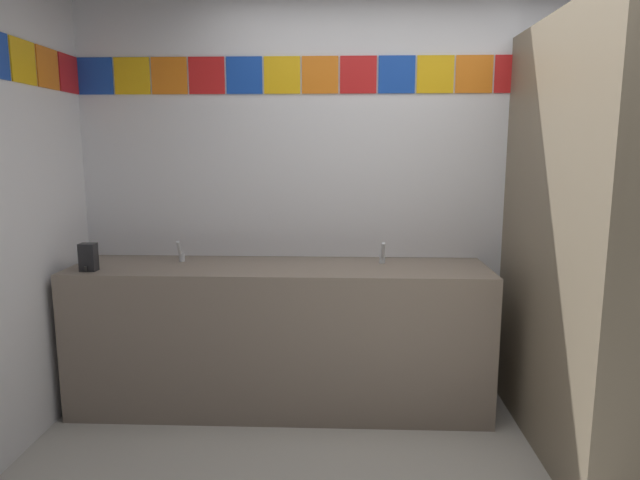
# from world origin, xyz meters

# --- Properties ---
(wall_back) EXTENTS (4.23, 0.09, 2.86)m
(wall_back) POSITION_xyz_m (-0.00, 1.49, 1.44)
(wall_back) COLOR silver
(wall_back) RESTS_ON ground_plane
(vanity_counter) EXTENTS (2.49, 0.59, 0.88)m
(vanity_counter) POSITION_xyz_m (-0.82, 1.15, 0.45)
(vanity_counter) COLOR gray
(vanity_counter) RESTS_ON ground_plane
(faucet_left) EXTENTS (0.04, 0.10, 0.14)m
(faucet_left) POSITION_xyz_m (-1.44, 1.24, 0.94)
(faucet_left) COLOR silver
(faucet_left) RESTS_ON vanity_counter
(faucet_right) EXTENTS (0.04, 0.10, 0.14)m
(faucet_right) POSITION_xyz_m (-0.20, 1.24, 0.94)
(faucet_right) COLOR silver
(faucet_right) RESTS_ON vanity_counter
(soap_dispenser) EXTENTS (0.09, 0.09, 0.16)m
(soap_dispenser) POSITION_xyz_m (-1.90, 0.98, 0.96)
(soap_dispenser) COLOR black
(soap_dispenser) RESTS_ON vanity_counter
(stall_divider) EXTENTS (0.92, 1.39, 2.23)m
(stall_divider) POSITION_xyz_m (0.76, 0.50, 1.12)
(stall_divider) COLOR #726651
(stall_divider) RESTS_ON ground_plane
(toilet) EXTENTS (0.39, 0.49, 0.74)m
(toilet) POSITION_xyz_m (1.08, 1.07, 0.30)
(toilet) COLOR white
(toilet) RESTS_ON ground_plane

